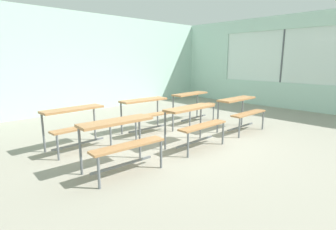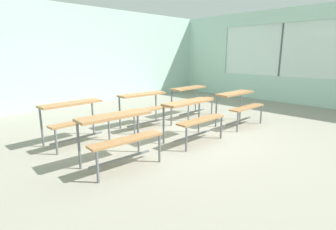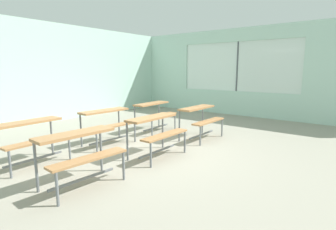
{
  "view_description": "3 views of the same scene",
  "coord_description": "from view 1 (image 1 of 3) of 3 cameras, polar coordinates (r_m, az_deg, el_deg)",
  "views": [
    {
      "loc": [
        -3.8,
        -3.3,
        1.6
      ],
      "look_at": [
        -0.25,
        0.44,
        0.5
      ],
      "focal_mm": 28.0,
      "sensor_mm": 36.0,
      "label": 1
    },
    {
      "loc": [
        -3.8,
        -3.3,
        1.6
      ],
      "look_at": [
        -0.73,
        -0.11,
        0.56
      ],
      "focal_mm": 28.0,
      "sensor_mm": 36.0,
      "label": 2
    },
    {
      "loc": [
        -3.8,
        -3.3,
        1.6
      ],
      "look_at": [
        0.3,
        -0.1,
        0.7
      ],
      "focal_mm": 28.0,
      "sensor_mm": 36.0,
      "label": 3
    }
  ],
  "objects": [
    {
      "name": "desk_bench_r0c1",
      "position": [
        4.83,
        5.73,
        -0.45
      ],
      "size": [
        1.1,
        0.6,
        0.74
      ],
      "rotation": [
        0.0,
        0.0,
        0.01
      ],
      "color": "#A87547",
      "rests_on": "ground"
    },
    {
      "name": "ground",
      "position": [
        5.29,
        5.3,
        -5.94
      ],
      "size": [
        10.0,
        9.0,
        0.05
      ],
      "primitive_type": "cube",
      "color": "gray"
    },
    {
      "name": "desk_bench_r1c1",
      "position": [
        5.75,
        -4.63,
        1.59
      ],
      "size": [
        1.13,
        0.64,
        0.74
      ],
      "rotation": [
        0.0,
        0.0,
        -0.05
      ],
      "color": "#A87547",
      "rests_on": "ground"
    },
    {
      "name": "desk_bench_r1c0",
      "position": [
        4.96,
        -19.31,
        -0.73
      ],
      "size": [
        1.13,
        0.64,
        0.74
      ],
      "rotation": [
        0.0,
        0.0,
        0.05
      ],
      "color": "#A87547",
      "rests_on": "ground"
    },
    {
      "name": "desk_bench_r0c0",
      "position": [
        3.8,
        -10.33,
        -4.0
      ],
      "size": [
        1.13,
        0.65,
        0.74
      ],
      "rotation": [
        0.0,
        0.0,
        -0.05
      ],
      "color": "#A87547",
      "rests_on": "ground"
    },
    {
      "name": "desk_bench_r0c2",
      "position": [
        6.11,
        15.53,
        1.8
      ],
      "size": [
        1.1,
        0.6,
        0.74
      ],
      "rotation": [
        0.0,
        0.0,
        -0.01
      ],
      "color": "#A87547",
      "rests_on": "ground"
    },
    {
      "name": "wall_back",
      "position": [
        8.68,
        -17.84,
        10.79
      ],
      "size": [
        10.0,
        0.12,
        3.0
      ],
      "primitive_type": "cube",
      "color": "silver",
      "rests_on": "ground"
    },
    {
      "name": "desk_bench_r1c2",
      "position": [
        6.83,
        5.53,
        3.22
      ],
      "size": [
        1.13,
        0.64,
        0.74
      ],
      "rotation": [
        0.0,
        0.0,
        0.05
      ],
      "color": "#A87547",
      "rests_on": "ground"
    },
    {
      "name": "wall_right",
      "position": [
        9.35,
        27.14,
        9.78
      ],
      "size": [
        0.12,
        9.0,
        3.0
      ],
      "color": "silver",
      "rests_on": "ground"
    }
  ]
}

